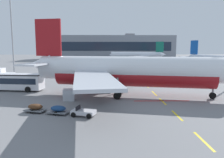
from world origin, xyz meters
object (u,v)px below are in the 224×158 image
at_px(fuel_service_truck, 222,72).
at_px(airliner_foreground, 129,71).
at_px(apron_light_mast_near, 10,7).
at_px(uld_cargo_container, 69,95).
at_px(apron_shuttle_bus, 9,81).
at_px(baggage_train, 59,110).
at_px(airliner_mid_left, 137,56).
at_px(airliner_far_center, 217,61).

bearing_deg(fuel_service_truck, airliner_foreground, -141.87).
height_order(airliner_foreground, apron_light_mast_near, apron_light_mast_near).
xyz_separation_m(airliner_foreground, uld_cargo_container, (-9.01, -2.93, -3.15)).
height_order(apron_shuttle_bus, uld_cargo_container, apron_shuttle_bus).
xyz_separation_m(fuel_service_truck, uld_cargo_container, (-33.85, -22.43, -0.85)).
xyz_separation_m(baggage_train, apron_light_mast_near, (-19.03, 35.18, 17.37)).
height_order(airliner_mid_left, apron_shuttle_bus, airliner_mid_left).
bearing_deg(airliner_mid_left, airliner_far_center, -65.17).
relative_size(airliner_far_center, apron_shuttle_bus, 2.30).
xyz_separation_m(apron_shuttle_bus, uld_cargo_container, (11.79, -7.84, -0.95)).
relative_size(airliner_mid_left, airliner_far_center, 1.04).
xyz_separation_m(airliner_far_center, baggage_train, (-41.60, -47.89, -2.77)).
height_order(airliner_foreground, uld_cargo_container, airliner_foreground).
bearing_deg(airliner_mid_left, baggage_train, -102.86).
relative_size(airliner_far_center, baggage_train, 3.27).
bearing_deg(uld_cargo_container, apron_light_mast_near, 124.07).
bearing_deg(fuel_service_truck, uld_cargo_container, -146.47).
bearing_deg(apron_shuttle_bus, airliner_foreground, -13.28).
bearing_deg(baggage_train, airliner_far_center, 49.02).
bearing_deg(airliner_mid_left, apron_shuttle_bus, -112.95).
bearing_deg(baggage_train, apron_shuttle_bus, 128.42).
xyz_separation_m(airliner_far_center, apron_shuttle_bus, (-53.35, -33.08, -1.54)).
xyz_separation_m(airliner_mid_left, apron_light_mast_near, (-40.09, -57.11, 14.49)).
relative_size(airliner_mid_left, fuel_service_truck, 4.04).
bearing_deg(airliner_foreground, baggage_train, -132.44).
xyz_separation_m(airliner_foreground, baggage_train, (-9.05, -9.90, -3.42)).
height_order(airliner_mid_left, airliner_far_center, airliner_mid_left).
bearing_deg(uld_cargo_container, airliner_mid_left, 76.16).
bearing_deg(uld_cargo_container, airliner_far_center, 44.55).
relative_size(airliner_mid_left, apron_shuttle_bus, 2.40).
relative_size(baggage_train, apron_light_mast_near, 0.30).
relative_size(airliner_foreground, apron_light_mast_near, 1.18).
relative_size(fuel_service_truck, baggage_train, 0.84).
bearing_deg(airliner_far_center, apron_light_mast_near, -168.16).
relative_size(airliner_far_center, apron_light_mast_near, 0.96).
height_order(airliner_foreground, fuel_service_truck, airliner_foreground).
bearing_deg(fuel_service_truck, apron_light_mast_near, 173.77).
bearing_deg(apron_light_mast_near, airliner_far_center, 11.84).
height_order(fuel_service_truck, apron_light_mast_near, apron_light_mast_near).
height_order(airliner_mid_left, apron_light_mast_near, apron_light_mast_near).
relative_size(airliner_foreground, fuel_service_truck, 4.75).
height_order(uld_cargo_container, apron_light_mast_near, apron_light_mast_near).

